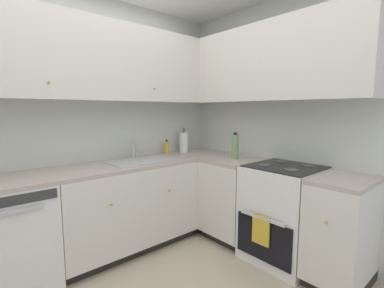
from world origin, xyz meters
TOP-DOWN VIEW (x-y plane):
  - wall_back at (0.00, 1.47)m, footprint 3.54×0.05m
  - wall_right at (1.74, 0.00)m, footprint 0.05×2.99m
  - dishwasher at (-0.58, 1.15)m, footprint 0.60×0.63m
  - lower_cabinets_back at (0.42, 1.15)m, footprint 1.39×0.62m
  - countertop_back at (0.42, 1.15)m, footprint 2.60×0.60m
  - lower_cabinets_right at (1.42, 0.11)m, footprint 0.62×1.57m
  - countertop_right at (1.42, 0.11)m, footprint 0.60×1.57m
  - oven_range at (1.44, -0.01)m, footprint 0.68×0.62m
  - upper_cabinets_back at (0.26, 1.29)m, footprint 2.28×0.34m
  - upper_cabinets_right at (1.56, 0.39)m, footprint 0.32×2.12m
  - sink at (0.62, 1.12)m, footprint 0.71×0.40m
  - faucet at (0.63, 1.32)m, footprint 0.07×0.16m
  - soap_bottle at (1.06, 1.33)m, footprint 0.06×0.06m
  - paper_towel_roll at (1.31, 1.31)m, footprint 0.11×0.11m
  - oil_bottle at (1.42, 0.58)m, footprint 0.07×0.07m

SIDE VIEW (x-z plane):
  - dishwasher at x=-0.58m, z-range 0.00..0.85m
  - lower_cabinets_right at x=1.42m, z-range 0.00..0.86m
  - lower_cabinets_back at x=0.42m, z-range 0.00..0.86m
  - oven_range at x=1.44m, z-range -0.07..0.97m
  - sink at x=0.62m, z-range 0.80..0.90m
  - countertop_right at x=1.42m, z-range 0.85..0.89m
  - countertop_back at x=0.42m, z-range 0.85..0.89m
  - soap_bottle at x=1.06m, z-range 0.88..1.05m
  - faucet at x=0.63m, z-range 0.91..1.11m
  - paper_towel_roll at x=1.31m, z-range 0.86..1.17m
  - oil_bottle at x=1.42m, z-range 0.88..1.16m
  - wall_back at x=0.00m, z-range 0.00..2.54m
  - wall_right at x=1.74m, z-range 0.00..2.54m
  - upper_cabinets_back at x=0.26m, z-range 1.50..2.24m
  - upper_cabinets_right at x=1.56m, z-range 1.50..2.24m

